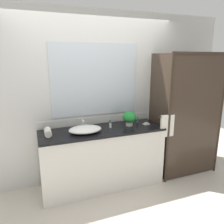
{
  "coord_description": "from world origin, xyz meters",
  "views": [
    {
      "loc": [
        -0.91,
        -2.83,
        1.91
      ],
      "look_at": [
        0.15,
        0.0,
        1.15
      ],
      "focal_mm": 34.5,
      "sensor_mm": 36.0,
      "label": 1
    }
  ],
  "objects_px": {
    "sink_basin": "(85,129)",
    "amenity_bottle_body_wash": "(110,125)",
    "rolled_towel_near_edge": "(48,132)",
    "soap_dish": "(146,123)",
    "potted_plant": "(129,118)",
    "faucet": "(82,125)",
    "amenity_bottle_shampoo": "(137,120)",
    "amenity_bottle_conditioner": "(110,122)"
  },
  "relations": [
    {
      "from": "sink_basin",
      "to": "amenity_bottle_body_wash",
      "type": "xyz_separation_m",
      "value": [
        0.4,
        0.07,
        -0.0
      ]
    },
    {
      "from": "rolled_towel_near_edge",
      "to": "soap_dish",
      "type": "bearing_deg",
      "value": -0.69
    },
    {
      "from": "potted_plant",
      "to": "soap_dish",
      "type": "bearing_deg",
      "value": -7.78
    },
    {
      "from": "potted_plant",
      "to": "soap_dish",
      "type": "height_order",
      "value": "potted_plant"
    },
    {
      "from": "sink_basin",
      "to": "faucet",
      "type": "relative_size",
      "value": 2.71
    },
    {
      "from": "sink_basin",
      "to": "amenity_bottle_shampoo",
      "type": "distance_m",
      "value": 0.91
    },
    {
      "from": "amenity_bottle_shampoo",
      "to": "rolled_towel_near_edge",
      "type": "distance_m",
      "value": 1.4
    },
    {
      "from": "rolled_towel_near_edge",
      "to": "amenity_bottle_conditioner",
      "type": "bearing_deg",
      "value": 7.84
    },
    {
      "from": "amenity_bottle_shampoo",
      "to": "soap_dish",
      "type": "bearing_deg",
      "value": -53.98
    },
    {
      "from": "amenity_bottle_shampoo",
      "to": "amenity_bottle_conditioner",
      "type": "relative_size",
      "value": 0.97
    },
    {
      "from": "sink_basin",
      "to": "rolled_towel_near_edge",
      "type": "height_order",
      "value": "rolled_towel_near_edge"
    },
    {
      "from": "amenity_bottle_shampoo",
      "to": "amenity_bottle_conditioner",
      "type": "distance_m",
      "value": 0.46
    },
    {
      "from": "amenity_bottle_shampoo",
      "to": "amenity_bottle_conditioner",
      "type": "height_order",
      "value": "amenity_bottle_conditioner"
    },
    {
      "from": "amenity_bottle_body_wash",
      "to": "amenity_bottle_shampoo",
      "type": "bearing_deg",
      "value": 10.07
    },
    {
      "from": "amenity_bottle_shampoo",
      "to": "potted_plant",
      "type": "bearing_deg",
      "value": -155.07
    },
    {
      "from": "amenity_bottle_conditioner",
      "to": "rolled_towel_near_edge",
      "type": "distance_m",
      "value": 0.94
    },
    {
      "from": "soap_dish",
      "to": "rolled_towel_near_edge",
      "type": "distance_m",
      "value": 1.48
    },
    {
      "from": "sink_basin",
      "to": "amenity_bottle_shampoo",
      "type": "bearing_deg",
      "value": 9.9
    },
    {
      "from": "soap_dish",
      "to": "potted_plant",
      "type": "bearing_deg",
      "value": 172.22
    },
    {
      "from": "amenity_bottle_shampoo",
      "to": "faucet",
      "type": "bearing_deg",
      "value": 178.16
    },
    {
      "from": "potted_plant",
      "to": "rolled_towel_near_edge",
      "type": "relative_size",
      "value": 1.05
    },
    {
      "from": "faucet",
      "to": "soap_dish",
      "type": "relative_size",
      "value": 1.7
    },
    {
      "from": "soap_dish",
      "to": "amenity_bottle_body_wash",
      "type": "distance_m",
      "value": 0.58
    },
    {
      "from": "potted_plant",
      "to": "rolled_towel_near_edge",
      "type": "bearing_deg",
      "value": -179.06
    },
    {
      "from": "potted_plant",
      "to": "amenity_bottle_conditioner",
      "type": "bearing_deg",
      "value": 158.51
    },
    {
      "from": "amenity_bottle_conditioner",
      "to": "amenity_bottle_body_wash",
      "type": "xyz_separation_m",
      "value": [
        -0.03,
        -0.11,
        -0.01
      ]
    },
    {
      "from": "soap_dish",
      "to": "amenity_bottle_conditioner",
      "type": "height_order",
      "value": "amenity_bottle_conditioner"
    },
    {
      "from": "soap_dish",
      "to": "sink_basin",
      "type": "bearing_deg",
      "value": -178.11
    },
    {
      "from": "sink_basin",
      "to": "rolled_towel_near_edge",
      "type": "distance_m",
      "value": 0.5
    },
    {
      "from": "faucet",
      "to": "potted_plant",
      "type": "distance_m",
      "value": 0.72
    },
    {
      "from": "sink_basin",
      "to": "potted_plant",
      "type": "height_order",
      "value": "potted_plant"
    },
    {
      "from": "soap_dish",
      "to": "amenity_bottle_body_wash",
      "type": "height_order",
      "value": "amenity_bottle_body_wash"
    },
    {
      "from": "faucet",
      "to": "amenity_bottle_conditioner",
      "type": "relative_size",
      "value": 1.67
    },
    {
      "from": "amenity_bottle_shampoo",
      "to": "rolled_towel_near_edge",
      "type": "height_order",
      "value": "amenity_bottle_shampoo"
    },
    {
      "from": "soap_dish",
      "to": "amenity_bottle_body_wash",
      "type": "bearing_deg",
      "value": 176.47
    },
    {
      "from": "soap_dish",
      "to": "faucet",
      "type": "bearing_deg",
      "value": 171.21
    },
    {
      "from": "sink_basin",
      "to": "amenity_bottle_conditioner",
      "type": "distance_m",
      "value": 0.47
    },
    {
      "from": "amenity_bottle_shampoo",
      "to": "sink_basin",
      "type": "bearing_deg",
      "value": -170.1
    },
    {
      "from": "sink_basin",
      "to": "potted_plant",
      "type": "relative_size",
      "value": 2.08
    },
    {
      "from": "sink_basin",
      "to": "faucet",
      "type": "distance_m",
      "value": 0.18
    },
    {
      "from": "faucet",
      "to": "amenity_bottle_shampoo",
      "type": "distance_m",
      "value": 0.89
    },
    {
      "from": "soap_dish",
      "to": "rolled_towel_near_edge",
      "type": "bearing_deg",
      "value": 179.31
    }
  ]
}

